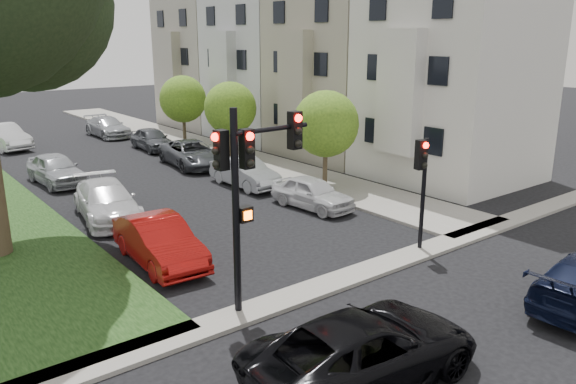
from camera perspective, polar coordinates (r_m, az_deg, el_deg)
ground at (r=15.63m, az=11.56°, el=-11.00°), size 140.00×140.00×0.00m
sidewalk_right at (r=37.93m, az=-9.70°, el=4.90°), size 3.50×44.00×0.12m
sidewalk_cross at (r=16.82m, az=6.37°, el=-8.55°), size 60.00×1.00×0.12m
house_a at (r=28.77m, az=16.66°, el=14.97°), size 7.70×7.55×15.97m
house_b at (r=33.73m, az=5.92°, el=15.50°), size 7.70×7.55×15.97m
house_c at (r=39.50m, az=-1.89°, el=15.56°), size 7.70×7.55×15.97m
house_d at (r=45.77m, az=-7.65°, el=15.42°), size 7.70×7.55×15.97m
small_tree_a at (r=25.84m, az=3.86°, el=6.91°), size 3.05×3.05×4.58m
small_tree_b at (r=32.32m, az=-5.88°, el=8.47°), size 2.99×2.99×4.48m
small_tree_c at (r=37.22m, az=-10.63°, el=9.26°), size 3.02×3.02×4.52m
traffic_signal_main at (r=13.79m, az=-4.02°, el=1.89°), size 2.59×0.67×5.30m
traffic_signal_secondary at (r=18.43m, az=13.46°, el=1.77°), size 0.51×0.41×3.80m
car_cross_near at (r=12.02m, az=7.73°, el=-15.50°), size 5.37×2.75×1.45m
car_parked_0 at (r=23.21m, az=2.49°, el=-0.09°), size 1.88×3.98×1.32m
car_parked_1 at (r=26.64m, az=-4.40°, el=1.99°), size 1.51×4.17×1.37m
car_parked_2 at (r=31.27m, az=-9.73°, el=3.86°), size 2.88×5.28×1.41m
car_parked_3 at (r=36.36m, az=-13.64°, el=5.26°), size 1.81×4.16×1.40m
car_parked_4 at (r=42.21m, az=-17.85°, el=6.32°), size 2.06×4.83×1.39m
car_parked_5 at (r=18.01m, az=-12.97°, el=-4.89°), size 1.81×4.54×1.47m
car_parked_6 at (r=22.93m, az=-17.94°, el=-0.88°), size 2.82×5.23×1.44m
car_parked_7 at (r=29.23m, az=-22.52°, el=2.16°), size 1.98×4.44×1.48m
car_parked_9 at (r=39.86m, az=-26.88°, el=5.03°), size 2.52×5.03×1.58m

